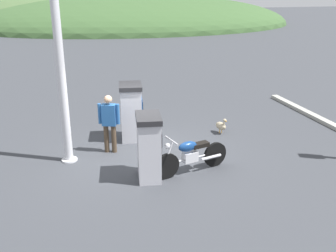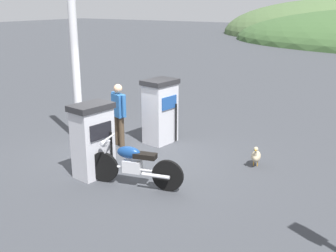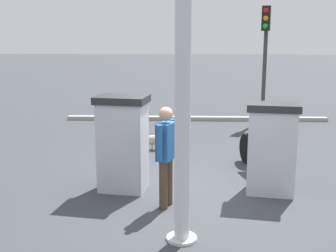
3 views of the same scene
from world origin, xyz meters
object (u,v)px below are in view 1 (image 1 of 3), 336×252
Objects in this scene: canopy_support_pole at (62,77)px; attendant_person at (109,120)px; fuel_pump_near at (149,147)px; motorcycle_near_pump at (191,155)px; wandering_duck at (221,126)px; fuel_pump_far at (131,112)px.

attendant_person is at bearing 14.69° from canopy_support_pole.
fuel_pump_near is 0.98× the size of attendant_person.
attendant_person is at bearing 135.54° from motorcycle_near_pump.
canopy_support_pole reaches higher than wandering_duck.
attendant_person reaches higher than fuel_pump_near.
motorcycle_near_pump is 3.78× the size of wandering_duck.
wandering_duck is at bearing 10.74° from canopy_support_pole.
canopy_support_pole is (-1.80, -1.07, 1.35)m from fuel_pump_far.
fuel_pump_near is 1.06m from motorcycle_near_pump.
wandering_duck is at bearing 9.44° from attendant_person.
attendant_person is 1.71m from canopy_support_pole.
motorcycle_near_pump reaches higher than wandering_duck.
wandering_duck is (2.67, -0.22, -0.59)m from fuel_pump_far.
motorcycle_near_pump is at bearing -26.51° from canopy_support_pole.
canopy_support_pole reaches higher than fuel_pump_far.
canopy_support_pole is (-1.80, 1.42, 1.40)m from fuel_pump_near.
attendant_person is (-0.71, 1.71, 0.11)m from fuel_pump_near.
motorcycle_near_pump is (1.01, 0.02, -0.33)m from fuel_pump_near.
fuel_pump_near is at bearing -178.71° from motorcycle_near_pump.
attendant_person is 3.08× the size of wandering_duck.
attendant_person is at bearing -170.56° from wandering_duck.
canopy_support_pole reaches higher than motorcycle_near_pump.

